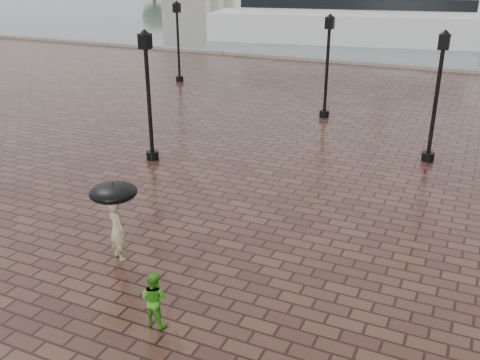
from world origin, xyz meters
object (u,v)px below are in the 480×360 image
object	(u,v)px
child_pedestrian	(154,299)
adult_pedestrian	(117,230)
street_lamps	(334,68)
ferry_near	(355,13)

from	to	relation	value
child_pedestrian	adult_pedestrian	bearing A→B (deg)	-36.73
street_lamps	ferry_near	size ratio (longest dim) A/B	0.84
child_pedestrian	ferry_near	size ratio (longest dim) A/B	0.05
adult_pedestrian	ferry_near	world-z (taller)	ferry_near
adult_pedestrian	street_lamps	bearing A→B (deg)	-71.65
street_lamps	child_pedestrian	xyz separation A→B (m)	(0.88, -15.52, -1.75)
adult_pedestrian	child_pedestrian	distance (m)	2.81
street_lamps	adult_pedestrian	distance (m)	13.91
street_lamps	ferry_near	distance (m)	25.42
adult_pedestrian	ferry_near	xyz separation A→B (m)	(-3.77, 38.66, 1.68)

